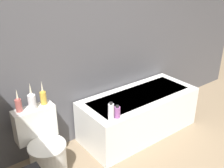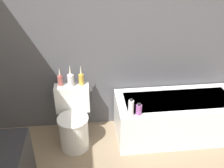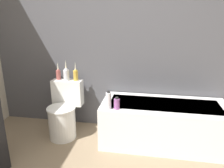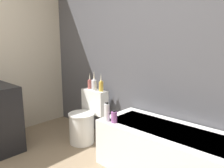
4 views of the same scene
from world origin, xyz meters
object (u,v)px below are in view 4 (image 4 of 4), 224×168
(toilet, at_px, (86,120))
(vase_bronze, at_px, (101,85))
(shampoo_bottle_short, at_px, (114,117))
(vase_gold, at_px, (90,83))
(vase_silver, at_px, (94,84))
(shampoo_bottle_tall, at_px, (107,112))
(bathtub, at_px, (168,153))

(toilet, relative_size, vase_bronze, 2.85)
(shampoo_bottle_short, bearing_deg, vase_bronze, 146.65)
(vase_gold, relative_size, vase_silver, 0.86)
(toilet, distance_m, shampoo_bottle_tall, 0.77)
(bathtub, distance_m, vase_silver, 1.42)
(toilet, xyz_separation_m, vase_gold, (-0.12, 0.20, 0.49))
(toilet, relative_size, shampoo_bottle_tall, 3.32)
(toilet, distance_m, vase_bronze, 0.55)
(bathtub, xyz_separation_m, vase_bronze, (-1.18, 0.17, 0.54))
(vase_gold, bearing_deg, shampoo_bottle_short, -25.54)
(vase_gold, xyz_separation_m, vase_bronze, (0.25, -0.01, 0.01))
(vase_bronze, relative_size, shampoo_bottle_tall, 1.17)
(bathtub, distance_m, toilet, 1.30)
(vase_gold, bearing_deg, vase_bronze, -1.40)
(vase_silver, bearing_deg, vase_gold, 168.38)
(vase_bronze, xyz_separation_m, shampoo_bottle_short, (0.63, -0.41, -0.21))
(vase_silver, xyz_separation_m, shampoo_bottle_tall, (0.66, -0.41, -0.18))
(vase_bronze, bearing_deg, bathtub, -8.07)
(vase_gold, relative_size, shampoo_bottle_short, 1.66)
(vase_gold, height_order, vase_silver, vase_silver)
(vase_gold, xyz_separation_m, shampoo_bottle_tall, (0.78, -0.44, -0.17))
(bathtub, bearing_deg, shampoo_bottle_tall, -157.82)
(toilet, relative_size, shampoo_bottle_short, 5.05)
(bathtub, relative_size, vase_bronze, 5.96)
(vase_bronze, bearing_deg, vase_gold, 178.60)
(vase_gold, distance_m, vase_bronze, 0.25)
(bathtub, height_order, shampoo_bottle_tall, shampoo_bottle_tall)
(bathtub, relative_size, shampoo_bottle_tall, 6.95)
(bathtub, xyz_separation_m, vase_silver, (-1.30, 0.15, 0.55))
(shampoo_bottle_short, bearing_deg, vase_silver, 152.39)
(bathtub, xyz_separation_m, shampoo_bottle_short, (-0.55, -0.25, 0.33))
(bathtub, xyz_separation_m, vase_gold, (-1.43, 0.17, 0.54))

